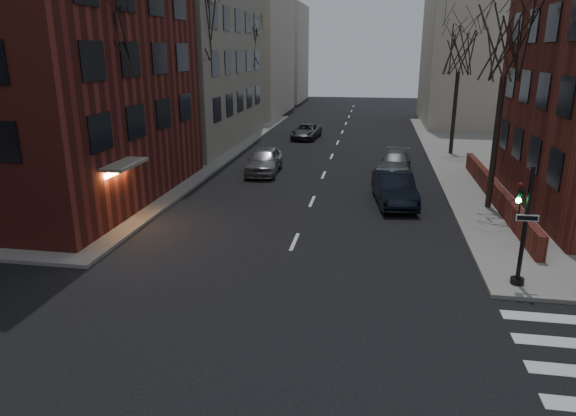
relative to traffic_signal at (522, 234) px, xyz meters
The scene contains 18 objects.
building_left_brick 25.61m from the traffic_signal, 162.24° to the left, with size 15.00×15.00×18.00m, color maroon.
low_wall_right 10.18m from the traffic_signal, 82.24° to the left, with size 0.35×16.00×1.00m, color maroon.
building_distant_la 51.89m from the traffic_signal, 116.50° to the left, with size 14.00×16.00×18.00m, color #B3A998.
building_distant_ra 42.05m from the traffic_signal, 80.23° to the left, with size 14.00×14.00×16.00m, color #B3A998.
building_distant_lb 66.59m from the traffic_signal, 108.38° to the left, with size 10.00×12.00×14.00m, color #B3A998.
traffic_signal is the anchor object (origin of this frame).
tree_left_a 18.66m from the traffic_signal, 163.35° to the left, with size 4.18×4.18×10.26m.
tree_left_b 24.87m from the traffic_signal, 134.54° to the left, with size 4.40×4.40×10.80m.
tree_left_c 35.76m from the traffic_signal, 118.36° to the left, with size 3.96×3.96×9.72m.
tree_right_a 10.92m from the traffic_signal, 84.53° to the left, with size 3.96×3.96×9.72m.
tree_right_b 23.71m from the traffic_signal, 87.85° to the left, with size 3.74×3.74×9.18m.
streetlamp_near 20.86m from the traffic_signal, 141.13° to the left, with size 0.36×0.36×6.28m.
streetlamp_far 36.81m from the traffic_signal, 116.06° to the left, with size 0.36×0.36×6.28m.
parked_sedan 10.09m from the traffic_signal, 111.87° to the left, with size 1.77×5.07×1.67m, color black.
car_lane_silver 19.03m from the traffic_signal, 128.27° to the left, with size 1.96×4.86×1.66m, color gray.
car_lane_gray 16.90m from the traffic_signal, 101.85° to the left, with size 1.86×4.59×1.33m, color #44454A.
car_lane_far 30.66m from the traffic_signal, 110.82° to the left, with size 2.13×4.61×1.28m, color #3C3B40.
sandwich_board 7.32m from the traffic_signal, 77.89° to the left, with size 0.38×0.53×0.85m, color white.
Camera 1 is at (3.04, -7.69, 7.65)m, focal length 32.00 mm.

